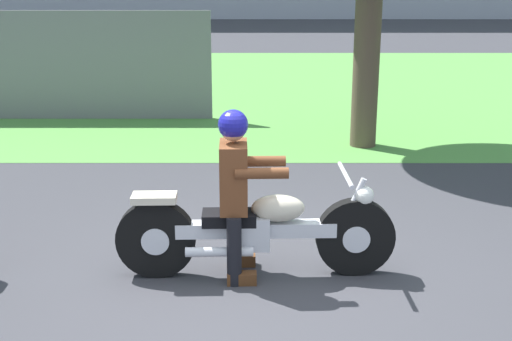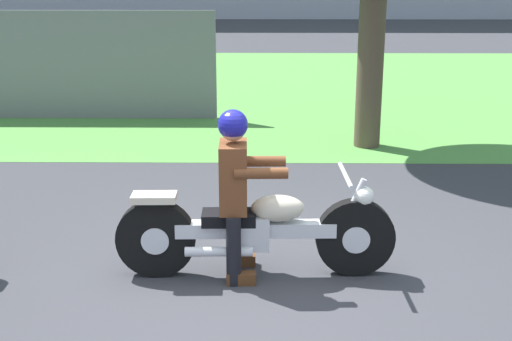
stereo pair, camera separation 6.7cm
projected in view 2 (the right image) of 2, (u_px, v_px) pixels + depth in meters
name	position (u px, v px, depth m)	size (l,w,h in m)	color
ground	(255.00, 289.00, 5.47)	(120.00, 120.00, 0.00)	#38383D
grass_verge	(262.00, 86.00, 14.73)	(60.00, 12.00, 0.01)	#549342
motorcycle_lead	(257.00, 230.00, 5.62)	(2.31, 0.66, 0.89)	black
rider_lead	(236.00, 181.00, 5.50)	(0.56, 0.48, 1.41)	black
fence_segment	(8.00, 65.00, 11.43)	(7.00, 0.06, 1.80)	slate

